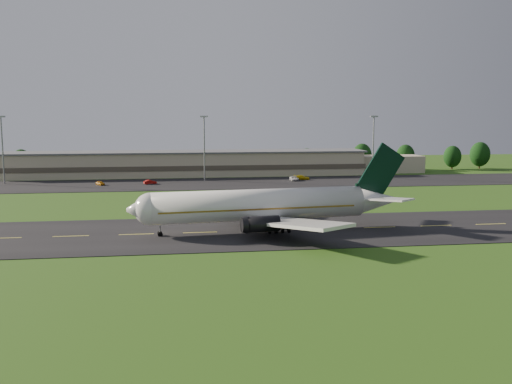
{
  "coord_description": "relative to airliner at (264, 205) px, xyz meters",
  "views": [
    {
      "loc": [
        -4.11,
        -98.82,
        20.68
      ],
      "look_at": [
        11.1,
        8.0,
        6.0
      ],
      "focal_mm": 40.0,
      "sensor_mm": 36.0,
      "label": 1
    }
  ],
  "objects": [
    {
      "name": "service_vehicle_a",
      "position": [
        -37.39,
        72.15,
        -3.95
      ],
      "size": [
        3.22,
        3.82,
        1.23
      ],
      "primitive_type": "imported",
      "rotation": [
        0.0,
        0.0,
        0.59
      ],
      "color": "#CA810B",
      "rests_on": "apron"
    },
    {
      "name": "terminal",
      "position": [
        -4.94,
        96.09,
        -0.67
      ],
      "size": [
        145.0,
        16.0,
        8.4
      ],
      "color": "#BBB08F",
      "rests_on": "ground"
    },
    {
      "name": "service_vehicle_b",
      "position": [
        -22.98,
        72.58,
        -3.93
      ],
      "size": [
        4.09,
        2.65,
        1.27
      ],
      "primitive_type": "imported",
      "rotation": [
        0.0,
        0.0,
        1.94
      ],
      "color": "#9A0D0A",
      "rests_on": "apron"
    },
    {
      "name": "airliner",
      "position": [
        0.0,
        0.0,
        0.0
      ],
      "size": [
        51.24,
        41.95,
        15.57
      ],
      "rotation": [
        0.0,
        0.0,
        0.1
      ],
      "color": "white",
      "rests_on": "ground"
    },
    {
      "name": "service_vehicle_d",
      "position": [
        24.44,
        77.56,
        -3.84
      ],
      "size": [
        5.36,
        3.31,
        1.45
      ],
      "primitive_type": "imported",
      "rotation": [
        0.0,
        0.0,
        1.3
      ],
      "color": "#C4A80B",
      "rests_on": "apron"
    },
    {
      "name": "light_mast_centre",
      "position": [
        -6.34,
        79.91,
        8.08
      ],
      "size": [
        2.4,
        1.2,
        20.35
      ],
      "color": "gray",
      "rests_on": "ground"
    },
    {
      "name": "light_mast_east",
      "position": [
        48.66,
        79.91,
        8.08
      ],
      "size": [
        2.4,
        1.2,
        20.35
      ],
      "color": "gray",
      "rests_on": "ground"
    },
    {
      "name": "apron",
      "position": [
        -11.34,
        71.91,
        -4.61
      ],
      "size": [
        260.0,
        30.0,
        0.1
      ],
      "primitive_type": "cube",
      "color": "black",
      "rests_on": "ground"
    },
    {
      "name": "taxiway",
      "position": [
        -11.34,
        -0.09,
        -4.61
      ],
      "size": [
        220.0,
        30.0,
        0.1
      ],
      "primitive_type": "cube",
      "color": "black",
      "rests_on": "ground"
    },
    {
      "name": "light_mast_west",
      "position": [
        -66.34,
        79.91,
        8.08
      ],
      "size": [
        2.4,
        1.2,
        20.35
      ],
      "color": "gray",
      "rests_on": "ground"
    },
    {
      "name": "service_vehicle_c",
      "position": [
        21.52,
        75.59,
        -3.86
      ],
      "size": [
        2.44,
        5.08,
        1.39
      ],
      "primitive_type": "imported",
      "rotation": [
        0.0,
        0.0,
        -0.03
      ],
      "color": "silver",
      "rests_on": "apron"
    },
    {
      "name": "tree_line",
      "position": [
        32.12,
        106.07,
        0.32
      ],
      "size": [
        194.63,
        9.16,
        10.28
      ],
      "color": "black",
      "rests_on": "ground"
    },
    {
      "name": "ground",
      "position": [
        -11.34,
        -0.09,
        -4.66
      ],
      "size": [
        360.0,
        360.0,
        0.0
      ],
      "primitive_type": "plane",
      "color": "#254812",
      "rests_on": "ground"
    }
  ]
}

